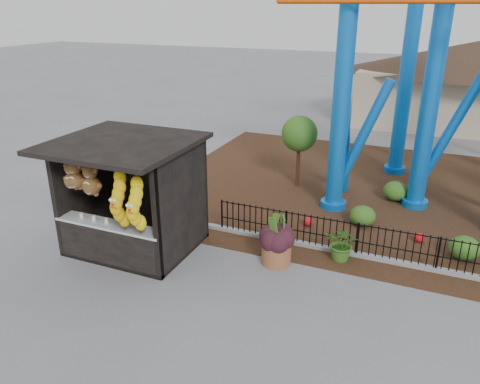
% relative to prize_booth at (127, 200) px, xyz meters
% --- Properties ---
extents(ground, '(120.00, 120.00, 0.00)m').
position_rel_prize_booth_xyz_m(ground, '(2.97, -0.90, -1.53)').
color(ground, slate).
rests_on(ground, ground).
extents(mulch_bed, '(18.00, 12.00, 0.02)m').
position_rel_prize_booth_xyz_m(mulch_bed, '(6.97, 7.10, -1.52)').
color(mulch_bed, '#331E11').
rests_on(mulch_bed, ground).
extents(curb, '(18.00, 0.18, 0.12)m').
position_rel_prize_booth_xyz_m(curb, '(6.97, 2.10, -1.47)').
color(curb, gray).
rests_on(curb, ground).
extents(prize_booth, '(3.50, 3.40, 3.12)m').
position_rel_prize_booth_xyz_m(prize_booth, '(0.00, 0.00, 0.00)').
color(prize_booth, black).
rests_on(prize_booth, ground).
extents(picket_fence, '(12.20, 0.06, 1.00)m').
position_rel_prize_booth_xyz_m(picket_fence, '(7.87, 2.10, -1.03)').
color(picket_fence, black).
rests_on(picket_fence, ground).
extents(terracotta_planter, '(1.00, 1.00, 0.63)m').
position_rel_prize_booth_xyz_m(terracotta_planter, '(3.89, 0.94, -1.22)').
color(terracotta_planter, brown).
rests_on(terracotta_planter, ground).
extents(planter_foliage, '(0.70, 0.70, 0.64)m').
position_rel_prize_booth_xyz_m(planter_foliage, '(3.89, 0.94, -0.58)').
color(planter_foliage, black).
rests_on(planter_foliage, terracotta_planter).
extents(potted_plant, '(1.01, 0.92, 0.99)m').
position_rel_prize_booth_xyz_m(potted_plant, '(5.45, 1.75, -1.04)').
color(potted_plant, '#255B1A').
rests_on(potted_plant, ground).
extents(landscaping, '(8.20, 4.27, 0.67)m').
position_rel_prize_booth_xyz_m(landscaping, '(7.76, 4.76, -1.22)').
color(landscaping, '#305A1A').
rests_on(landscaping, mulch_bed).
extents(pavilion, '(15.00, 15.00, 4.80)m').
position_rel_prize_booth_xyz_m(pavilion, '(8.97, 19.10, 1.53)').
color(pavilion, '#BFAD8C').
rests_on(pavilion, ground).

